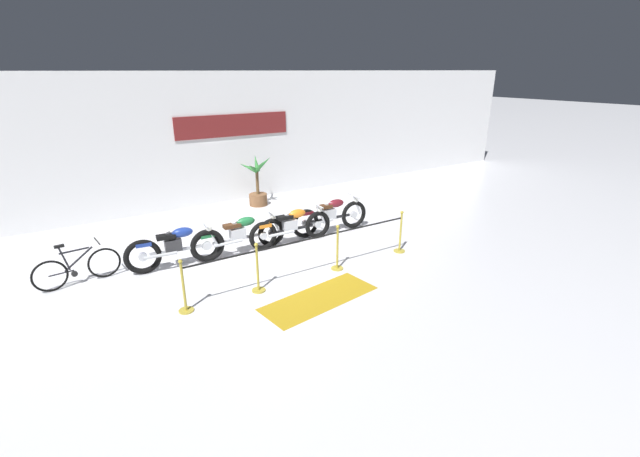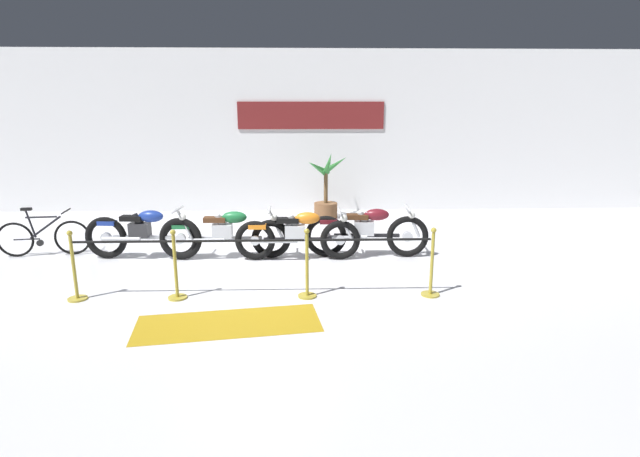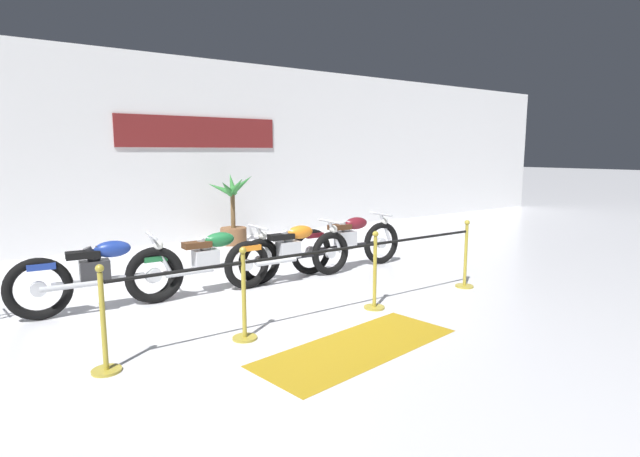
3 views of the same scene
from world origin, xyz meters
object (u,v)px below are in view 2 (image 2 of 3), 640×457
at_px(stanchion_mid_right, 307,274).
at_px(stanchion_far_left, 178,256).
at_px(stanchion_mid_left, 176,275).
at_px(motorcycle_orange_2, 298,235).
at_px(potted_palm_left_of_row, 326,193).
at_px(stanchion_far_right, 431,273).
at_px(motorcycle_blue_0, 143,234).
at_px(bicycle, 44,237).
at_px(motorcycle_maroon_3, 367,232).
at_px(motorcycle_green_1, 226,234).
at_px(floor_banner, 228,323).

bearing_deg(stanchion_mid_right, stanchion_far_left, 180.00).
height_order(stanchion_far_left, stanchion_mid_left, same).
xyz_separation_m(motorcycle_orange_2, stanchion_far_left, (-1.74, -1.86, 0.19)).
relative_size(potted_palm_left_of_row, stanchion_far_right, 1.58).
xyz_separation_m(motorcycle_orange_2, stanchion_mid_right, (0.15, -1.86, -0.11)).
xyz_separation_m(stanchion_far_left, stanchion_mid_right, (1.89, -0.00, -0.30)).
bearing_deg(motorcycle_blue_0, bicycle, 172.13).
distance_m(motorcycle_orange_2, stanchion_far_right, 2.74).
bearing_deg(stanchion_far_right, stanchion_far_left, 180.00).
bearing_deg(stanchion_mid_right, motorcycle_orange_2, 94.59).
bearing_deg(motorcycle_blue_0, stanchion_far_left, -60.55).
distance_m(motorcycle_blue_0, motorcycle_maroon_3, 4.16).
bearing_deg(stanchion_mid_right, bicycle, 155.50).
distance_m(motorcycle_maroon_3, potted_palm_left_of_row, 3.47).
distance_m(motorcycle_green_1, bicycle, 3.50).
bearing_deg(stanchion_far_left, bicycle, 143.72).
height_order(motorcycle_blue_0, floor_banner, motorcycle_blue_0).
bearing_deg(motorcycle_blue_0, motorcycle_green_1, -0.37).
bearing_deg(stanchion_mid_right, motorcycle_green_1, 126.95).
relative_size(bicycle, potted_palm_left_of_row, 1.01).
bearing_deg(motorcycle_green_1, potted_palm_left_of_row, 59.69).
relative_size(potted_palm_left_of_row, stanchion_far_left, 0.31).
bearing_deg(motorcycle_orange_2, motorcycle_maroon_3, 6.88).
relative_size(motorcycle_orange_2, potted_palm_left_of_row, 1.39).
relative_size(motorcycle_orange_2, floor_banner, 0.97).
height_order(motorcycle_maroon_3, stanchion_far_left, stanchion_far_left).
distance_m(motorcycle_maroon_3, stanchion_far_right, 2.14).
bearing_deg(floor_banner, bicycle, 132.63).
distance_m(stanchion_far_left, stanchion_far_right, 3.76).
xyz_separation_m(motorcycle_green_1, stanchion_far_left, (-0.39, -1.99, 0.19)).
bearing_deg(stanchion_far_left, motorcycle_maroon_3, 33.57).
bearing_deg(bicycle, motorcycle_blue_0, -7.87).
xyz_separation_m(potted_palm_left_of_row, stanchion_far_right, (1.35, -5.43, -0.26)).
bearing_deg(potted_palm_left_of_row, stanchion_mid_left, -114.26).
distance_m(bicycle, stanchion_far_left, 3.85).
bearing_deg(motorcycle_blue_0, stanchion_far_right, -22.27).
bearing_deg(stanchion_far_left, stanchion_mid_left, -180.00).
distance_m(motorcycle_blue_0, stanchion_far_left, 2.30).
xyz_separation_m(motorcycle_green_1, stanchion_mid_left, (-0.44, -1.99, -0.11)).
height_order(motorcycle_green_1, stanchion_far_left, stanchion_far_left).
distance_m(stanchion_mid_left, floor_banner, 1.33).
bearing_deg(floor_banner, motorcycle_maroon_3, 44.90).
bearing_deg(stanchion_far_left, floor_banner, -47.51).
distance_m(motorcycle_green_1, stanchion_mid_right, 2.49).
distance_m(motorcycle_blue_0, motorcycle_orange_2, 2.87).
height_order(motorcycle_orange_2, stanchion_far_right, stanchion_far_right).
bearing_deg(motorcycle_orange_2, stanchion_mid_right, -85.41).
xyz_separation_m(motorcycle_blue_0, motorcycle_maroon_3, (4.16, 0.01, 0.00)).
height_order(motorcycle_blue_0, stanchion_mid_right, stanchion_mid_right).
relative_size(motorcycle_orange_2, stanchion_far_left, 0.43).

